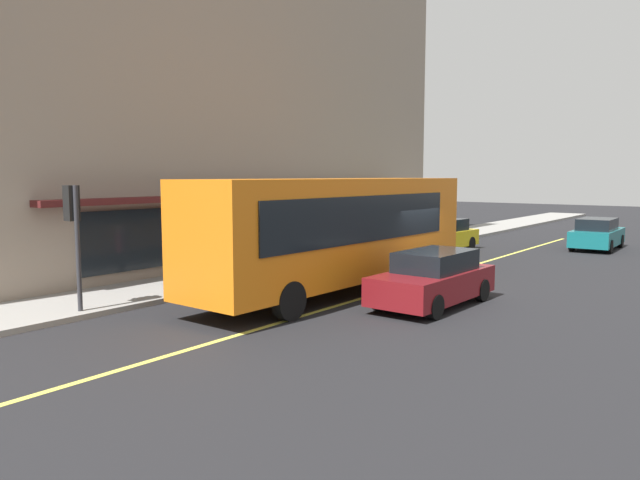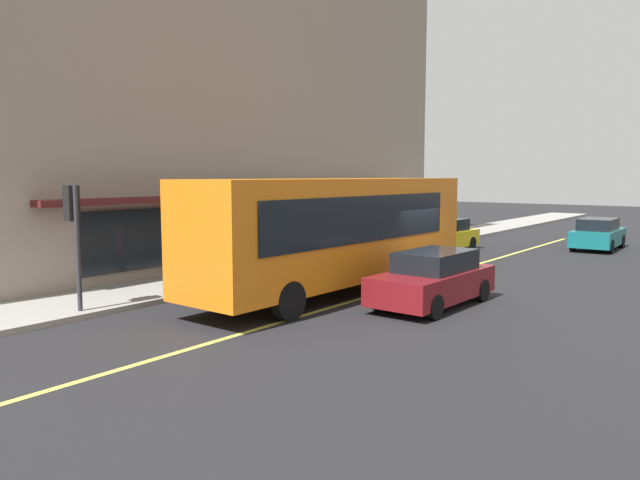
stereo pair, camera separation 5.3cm
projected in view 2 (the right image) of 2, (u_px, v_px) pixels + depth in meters
The scene contains 12 objects.
ground at pixel (411, 284), 19.88m from camera, with size 120.00×120.00×0.00m, color black.
sidewalk at pixel (283, 266), 23.27m from camera, with size 80.00×3.11×0.15m, color gray.
lane_centre_stripe at pixel (411, 284), 19.88m from camera, with size 36.00×0.16×0.01m, color #D8D14C.
storefront_building at pixel (178, 104), 27.21m from camera, with size 27.68×11.25×13.67m.
bus at pixel (338, 229), 18.13m from camera, with size 11.18×2.78×3.50m.
traffic_light at pixel (73, 218), 15.13m from camera, with size 0.30×0.52×3.20m.
car_teal at pixel (598, 234), 29.13m from camera, with size 4.35×1.95×1.52m.
car_maroon at pixel (433, 279), 16.53m from camera, with size 4.34×1.94×1.52m.
car_yellow at pixel (442, 236), 28.42m from camera, with size 4.39×2.04×1.52m.
pedestrian_mid_block at pixel (169, 252), 19.07m from camera, with size 0.34×0.34×1.71m.
pedestrian_near_storefront at pixel (260, 245), 21.68m from camera, with size 0.34×0.34×1.55m.
pedestrian_at_corner at pixel (391, 221), 31.38m from camera, with size 0.34×0.34×1.75m.
Camera 2 is at (-17.41, -9.53, 3.60)m, focal length 33.58 mm.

